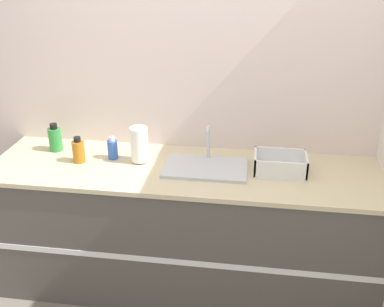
{
  "coord_description": "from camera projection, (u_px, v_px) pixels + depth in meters",
  "views": [
    {
      "loc": [
        0.41,
        -2.16,
        2.19
      ],
      "look_at": [
        0.05,
        0.31,
        1.03
      ],
      "focal_mm": 42.0,
      "sensor_mm": 36.0,
      "label": 1
    }
  ],
  "objects": [
    {
      "name": "bottle_blue",
      "position": [
        113.0,
        149.0,
        2.93
      ],
      "size": [
        0.07,
        0.07,
        0.15
      ],
      "color": "#2D56B7",
      "rests_on": "counter_cabinet"
    },
    {
      "name": "wall_back",
      "position": [
        192.0,
        91.0,
        3.0
      ],
      "size": [
        4.87,
        0.06,
        2.6
      ],
      "color": "silver",
      "rests_on": "ground_plane"
    },
    {
      "name": "dish_rack",
      "position": [
        280.0,
        166.0,
        2.76
      ],
      "size": [
        0.32,
        0.22,
        0.12
      ],
      "color": "white",
      "rests_on": "counter_cabinet"
    },
    {
      "name": "sink",
      "position": [
        206.0,
        166.0,
        2.82
      ],
      "size": [
        0.52,
        0.32,
        0.24
      ],
      "color": "silver",
      "rests_on": "counter_cabinet"
    },
    {
      "name": "counter_cabinet",
      "position": [
        185.0,
        228.0,
        3.03
      ],
      "size": [
        2.49,
        0.7,
        0.91
      ],
      "color": "#514C47",
      "rests_on": "ground_plane"
    },
    {
      "name": "paper_towel_roll",
      "position": [
        139.0,
        145.0,
        2.87
      ],
      "size": [
        0.11,
        0.11,
        0.24
      ],
      "color": "#4C4C51",
      "rests_on": "counter_cabinet"
    },
    {
      "name": "bottle_green",
      "position": [
        55.0,
        139.0,
        3.05
      ],
      "size": [
        0.09,
        0.09,
        0.19
      ],
      "color": "#2D8C3D",
      "rests_on": "counter_cabinet"
    },
    {
      "name": "bottle_amber",
      "position": [
        79.0,
        151.0,
        2.89
      ],
      "size": [
        0.08,
        0.08,
        0.17
      ],
      "color": "#B26B19",
      "rests_on": "counter_cabinet"
    }
  ]
}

